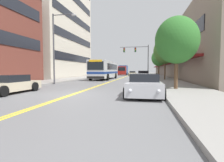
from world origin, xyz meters
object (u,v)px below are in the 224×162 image
at_px(car_red_parked_right_mid, 143,76).
at_px(box_truck, 123,70).
at_px(car_dark_grey_parked_left_near, 109,74).
at_px(fire_hydrant, 156,78).
at_px(city_bus, 105,69).
at_px(traffic_signal_mast, 139,55).
at_px(car_beige_moving_lead, 133,73).
at_px(street_tree_right_mid, 165,51).
at_px(car_silver_parked_right_foreground, 144,85).
at_px(street_lamp_left_near, 57,42).
at_px(street_tree_right_far, 159,58).
at_px(street_tree_right_near, 177,40).
at_px(car_champagne_parked_left_mid, 9,85).

relative_size(car_red_parked_right_mid, box_truck, 0.73).
distance_m(car_dark_grey_parked_left_near, fire_hydrant, 21.59).
relative_size(city_bus, traffic_signal_mast, 1.79).
height_order(car_dark_grey_parked_left_near, traffic_signal_mast, traffic_signal_mast).
relative_size(car_beige_moving_lead, traffic_signal_mast, 0.63).
bearing_deg(street_tree_right_mid, city_bus, 164.93).
relative_size(car_silver_parked_right_foreground, fire_hydrant, 5.72).
bearing_deg(street_lamp_left_near, street_tree_right_far, 55.60).
xyz_separation_m(box_truck, street_tree_right_far, (9.43, -19.85, 2.32)).
height_order(street_lamp_left_near, street_tree_right_near, street_lamp_left_near).
bearing_deg(car_beige_moving_lead, box_truck, 126.48).
bearing_deg(traffic_signal_mast, city_bus, -125.74).
height_order(city_bus, street_tree_right_near, street_tree_right_near).
relative_size(city_bus, fire_hydrant, 15.19).
relative_size(car_red_parked_right_mid, traffic_signal_mast, 0.71).
distance_m(street_tree_right_near, street_tree_right_far, 21.91).
bearing_deg(car_silver_parked_right_foreground, street_tree_right_mid, 79.54).
bearing_deg(fire_hydrant, car_red_parked_right_mid, 109.83).
height_order(car_red_parked_right_mid, box_truck, box_truck).
relative_size(city_bus, street_tree_right_far, 2.24).
distance_m(car_dark_grey_parked_left_near, car_silver_parked_right_foreground, 33.63).
bearing_deg(street_tree_right_far, fire_hydrant, -96.49).
height_order(car_red_parked_right_mid, street_tree_right_near, street_tree_right_near).
xyz_separation_m(street_tree_right_mid, street_tree_right_far, (-0.18, 8.60, -0.43)).
distance_m(car_champagne_parked_left_mid, traffic_signal_mast, 28.22).
bearing_deg(city_bus, car_red_parked_right_mid, -6.76).
xyz_separation_m(car_champagne_parked_left_mid, traffic_signal_mast, (7.63, 26.84, 4.21)).
bearing_deg(car_silver_parked_right_foreground, car_dark_grey_parked_left_near, 105.10).
bearing_deg(fire_hydrant, street_tree_right_far, 83.51).
distance_m(street_lamp_left_near, street_tree_right_far, 21.48).
distance_m(car_champagne_parked_left_mid, fire_hydrant, 17.38).
bearing_deg(car_red_parked_right_mid, fire_hydrant, -70.17).
bearing_deg(traffic_signal_mast, car_dark_grey_parked_left_near, 141.12).
height_order(car_silver_parked_right_foreground, traffic_signal_mast, traffic_signal_mast).
bearing_deg(fire_hydrant, city_bus, 146.79).
height_order(car_beige_moving_lead, street_tree_right_mid, street_tree_right_mid).
distance_m(street_tree_right_far, fire_hydrant, 11.91).
bearing_deg(box_truck, city_bus, -90.03).
bearing_deg(car_dark_grey_parked_left_near, traffic_signal_mast, -38.88).
distance_m(car_champagne_parked_left_mid, street_lamp_left_near, 8.60).
distance_m(box_truck, street_lamp_left_near, 37.78).
xyz_separation_m(traffic_signal_mast, street_tree_right_far, (4.01, -1.54, -0.87)).
bearing_deg(city_bus, street_tree_right_mid, -15.07).
relative_size(street_lamp_left_near, street_tree_right_far, 1.42).
bearing_deg(car_champagne_parked_left_mid, box_truck, 87.19).
bearing_deg(street_tree_right_near, traffic_signal_mast, 98.50).
bearing_deg(fire_hydrant, traffic_signal_mast, 101.92).
bearing_deg(car_dark_grey_parked_left_near, car_red_parked_right_mid, -59.08).
xyz_separation_m(car_beige_moving_lead, street_lamp_left_near, (-6.00, -33.09, 3.97)).
xyz_separation_m(car_dark_grey_parked_left_near, car_beige_moving_lead, (5.45, 7.75, -0.05)).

